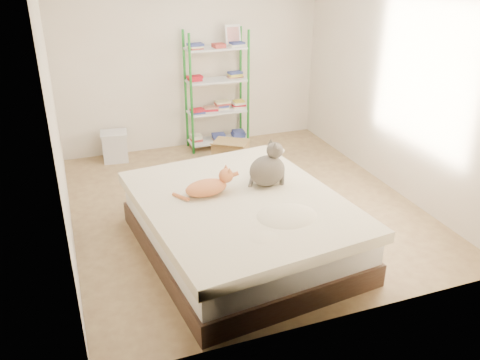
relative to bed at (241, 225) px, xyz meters
name	(u,v)px	position (x,y,z in m)	size (l,w,h in m)	color
room	(243,96)	(0.35, 0.89, 1.01)	(3.81, 4.21, 2.61)	tan
bed	(241,225)	(0.00, 0.00, 0.00)	(2.03, 2.43, 0.57)	#4D3C2E
orange_cat	(206,186)	(-0.29, 0.19, 0.38)	(0.49, 0.27, 0.20)	#EA7548
grey_cat	(267,164)	(0.35, 0.20, 0.51)	(0.33, 0.39, 0.45)	#635A4E
shelf_unit	(217,93)	(0.65, 2.77, 0.52)	(0.88, 0.36, 1.74)	#248A2D
cardboard_box	(231,152)	(0.62, 2.09, -0.13)	(0.57, 0.60, 0.37)	olive
white_bin	(115,146)	(-0.86, 2.74, -0.07)	(0.39, 0.35, 0.42)	silver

